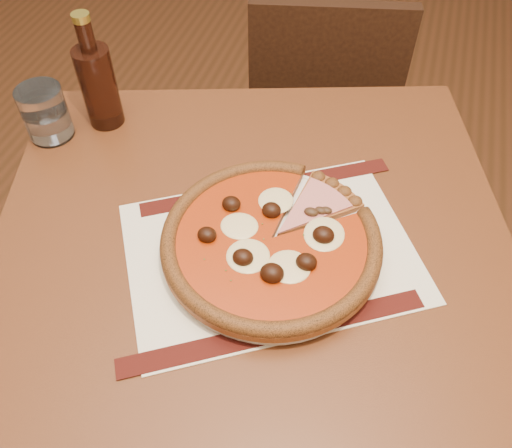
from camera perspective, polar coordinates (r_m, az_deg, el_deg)
The scene contains 8 objects.
table at distance 0.90m, azimuth -0.37°, elevation -6.33°, with size 1.01×1.01×0.75m.
chair_far at distance 1.56m, azimuth 6.79°, elevation 12.34°, with size 0.45×0.45×0.81m.
placemat at distance 0.81m, azimuth 1.56°, elevation -2.96°, with size 0.42×0.30×0.00m, color white.
plate at distance 0.81m, azimuth 1.58°, elevation -2.52°, with size 0.31×0.31×0.02m, color white.
pizza at distance 0.79m, azimuth 1.58°, elevation -1.66°, with size 0.32×0.32×0.04m.
ham_slice at distance 0.84m, azimuth 7.23°, elevation 1.58°, with size 0.11×0.15×0.02m.
water_glass at distance 1.04m, azimuth -21.31°, elevation 10.84°, with size 0.08×0.08×0.10m, color white.
bottle at distance 1.02m, azimuth -16.30°, elevation 14.05°, with size 0.06×0.06×0.21m.
Camera 1 is at (0.96, -1.37, 1.40)m, focal length 38.00 mm.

